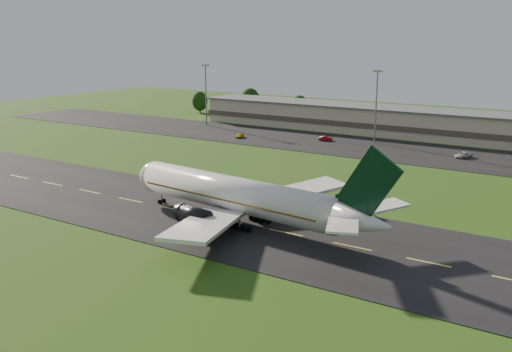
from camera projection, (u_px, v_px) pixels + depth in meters
The scene contains 11 objects.
ground at pixel (176, 210), 99.20m from camera, with size 360.00×360.00×0.00m, color #214711.
taxiway at pixel (176, 210), 99.19m from camera, with size 220.00×30.00×0.10m, color black.
apron at pixel (346, 145), 157.95m from camera, with size 260.00×30.00×0.10m, color black.
airliner at pixel (240, 196), 90.92m from camera, with size 51.26×41.99×15.57m.
terminal at pixel (399, 122), 173.38m from camera, with size 145.00×16.00×8.40m.
light_mast_west at pixel (206, 88), 190.39m from camera, with size 2.40×1.20×20.35m.
light_mast_centre at pixel (376, 98), 158.82m from camera, with size 2.40×1.20×20.35m.
tree_line at pixel (492, 121), 168.36m from camera, with size 198.67×10.06×10.56m.
service_vehicle_a at pixel (240, 136), 169.19m from camera, with size 1.54×3.84×1.31m, color #D1BB0C.
service_vehicle_b at pixel (326, 138), 164.35m from camera, with size 1.38×3.96×1.31m, color maroon.
service_vehicle_c at pixel (463, 155), 141.47m from camera, with size 2.32×5.02×1.40m, color silver.
Camera 1 is at (63.14, -72.22, 29.48)m, focal length 40.00 mm.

